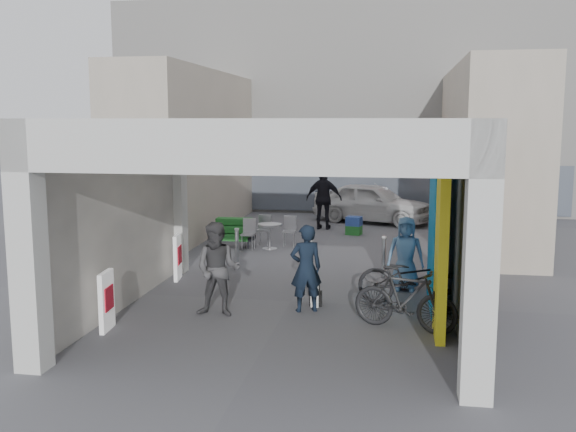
% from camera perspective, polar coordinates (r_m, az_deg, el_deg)
% --- Properties ---
extents(ground, '(90.00, 90.00, 0.00)m').
position_cam_1_polar(ground, '(12.55, 0.27, -7.58)').
color(ground, '#515156').
rests_on(ground, ground).
extents(arcade_canopy, '(6.40, 6.45, 6.40)m').
position_cam_1_polar(arcade_canopy, '(11.24, 2.31, 2.49)').
color(arcade_canopy, beige).
rests_on(arcade_canopy, ground).
extents(far_building, '(18.00, 4.08, 8.00)m').
position_cam_1_polar(far_building, '(25.98, 5.41, 9.57)').
color(far_building, silver).
rests_on(far_building, ground).
extents(plaza_bldg_left, '(2.00, 9.00, 5.00)m').
position_cam_1_polar(plaza_bldg_left, '(20.48, -8.79, 5.65)').
color(plaza_bldg_left, '#B2A594').
rests_on(plaza_bldg_left, ground).
extents(plaza_bldg_right, '(2.00, 9.00, 5.00)m').
position_cam_1_polar(plaza_bldg_right, '(19.59, 17.17, 5.25)').
color(plaza_bldg_right, '#B2A594').
rests_on(plaza_bldg_right, ground).
extents(bollard_left, '(0.09, 0.09, 0.94)m').
position_cam_1_polar(bollard_left, '(15.24, -4.56, -2.92)').
color(bollard_left, '#93969B').
rests_on(bollard_left, ground).
extents(bollard_center, '(0.09, 0.09, 0.99)m').
position_cam_1_polar(bollard_center, '(14.93, 2.12, -3.05)').
color(bollard_center, '#93969B').
rests_on(bollard_center, ground).
extents(bollard_right, '(0.09, 0.09, 0.92)m').
position_cam_1_polar(bollard_right, '(14.43, 8.51, -3.67)').
color(bollard_right, '#93969B').
rests_on(bollard_right, ground).
extents(advert_board_near, '(0.14, 0.56, 1.00)m').
position_cam_1_polar(advert_board_near, '(11.17, -15.81, -7.25)').
color(advert_board_near, white).
rests_on(advert_board_near, ground).
extents(advert_board_far, '(0.17, 0.56, 1.00)m').
position_cam_1_polar(advert_board_far, '(14.33, -9.77, -3.60)').
color(advert_board_far, white).
rests_on(advert_board_far, ground).
extents(cafe_set, '(1.38, 1.11, 0.83)m').
position_cam_1_polar(cafe_set, '(17.79, -1.82, -1.83)').
color(cafe_set, '#ADACB2').
rests_on(cafe_set, ground).
extents(produce_stand, '(1.18, 0.64, 0.78)m').
position_cam_1_polar(produce_stand, '(17.91, -4.92, -1.74)').
color(produce_stand, black).
rests_on(produce_stand, ground).
extents(crate_stack, '(0.52, 0.44, 0.56)m').
position_cam_1_polar(crate_stack, '(19.80, 5.88, -0.86)').
color(crate_stack, '#1B5F20').
rests_on(crate_stack, ground).
extents(border_collie, '(0.24, 0.46, 0.64)m').
position_cam_1_polar(border_collie, '(12.20, 2.45, -6.83)').
color(border_collie, black).
rests_on(border_collie, ground).
extents(man_with_dog, '(0.69, 0.58, 1.62)m').
position_cam_1_polar(man_with_dog, '(11.73, 1.61, -4.66)').
color(man_with_dog, black).
rests_on(man_with_dog, ground).
extents(man_back_turned, '(0.83, 0.65, 1.70)m').
position_cam_1_polar(man_back_turned, '(11.52, -6.25, -4.74)').
color(man_back_turned, '#424144').
rests_on(man_back_turned, ground).
extents(man_elderly, '(0.75, 0.49, 1.53)m').
position_cam_1_polar(man_elderly, '(13.42, 10.40, -3.31)').
color(man_elderly, '#5E8AB8').
rests_on(man_elderly, ground).
extents(man_crates, '(1.19, 0.57, 1.98)m').
position_cam_1_polar(man_crates, '(20.65, 3.21, 1.55)').
color(man_crates, black).
rests_on(man_crates, ground).
extents(bicycle_front, '(2.15, 1.05, 1.08)m').
position_cam_1_polar(bicycle_front, '(12.29, 10.98, -5.49)').
color(bicycle_front, black).
rests_on(bicycle_front, ground).
extents(bicycle_rear, '(1.85, 1.05, 1.07)m').
position_cam_1_polar(bicycle_rear, '(10.93, 10.36, -7.26)').
color(bicycle_rear, black).
rests_on(bicycle_rear, ground).
extents(white_van, '(4.34, 2.87, 1.37)m').
position_cam_1_polar(white_van, '(22.23, 7.52, 1.20)').
color(white_van, silver).
rests_on(white_van, ground).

